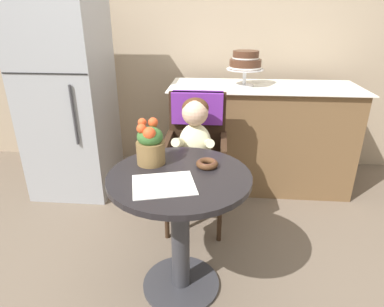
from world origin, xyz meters
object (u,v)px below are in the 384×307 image
(cafe_table, at_px, (180,211))
(seated_child, at_px, (195,142))
(donut_front, at_px, (207,163))
(tiered_cake_stand, at_px, (245,63))
(refrigerator, at_px, (67,94))
(flower_vase, at_px, (150,144))
(wicker_chair, at_px, (196,139))

(cafe_table, bearing_deg, seated_child, 86.65)
(seated_child, height_order, donut_front, seated_child)
(tiered_cake_stand, height_order, refrigerator, refrigerator)
(cafe_table, relative_size, refrigerator, 0.42)
(flower_vase, bearing_deg, seated_child, 65.32)
(seated_child, bearing_deg, tiered_cake_stand, 65.03)
(seated_child, xyz_separation_m, refrigerator, (-1.08, 0.55, 0.17))
(wicker_chair, relative_size, flower_vase, 4.00)
(tiered_cake_stand, bearing_deg, wicker_chair, -120.44)
(seated_child, bearing_deg, cafe_table, -93.35)
(cafe_table, distance_m, refrigerator, 1.56)
(donut_front, distance_m, flower_vase, 0.31)
(seated_child, bearing_deg, flower_vase, -114.68)
(wicker_chair, xyz_separation_m, seated_child, (-0.00, -0.16, 0.04))
(wicker_chair, bearing_deg, flower_vase, -113.23)
(tiered_cake_stand, relative_size, refrigerator, 0.18)
(wicker_chair, distance_m, tiered_cake_stand, 0.82)
(donut_front, relative_size, flower_vase, 0.48)
(cafe_table, distance_m, wicker_chair, 0.72)
(seated_child, bearing_deg, refrigerator, 153.07)
(flower_vase, bearing_deg, donut_front, -4.02)
(flower_vase, distance_m, refrigerator, 1.32)
(cafe_table, xyz_separation_m, tiered_cake_stand, (0.38, 1.30, 0.58))
(flower_vase, distance_m, tiered_cake_stand, 1.33)
(cafe_table, distance_m, seated_child, 0.58)
(donut_front, bearing_deg, cafe_table, -143.36)
(flower_vase, relative_size, refrigerator, 0.14)
(cafe_table, bearing_deg, tiered_cake_stand, 73.65)
(wicker_chair, xyz_separation_m, flower_vase, (-0.20, -0.59, 0.19))
(wicker_chair, xyz_separation_m, tiered_cake_stand, (0.35, 0.59, 0.45))
(seated_child, height_order, refrigerator, refrigerator)
(refrigerator, bearing_deg, tiered_cake_stand, 7.96)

